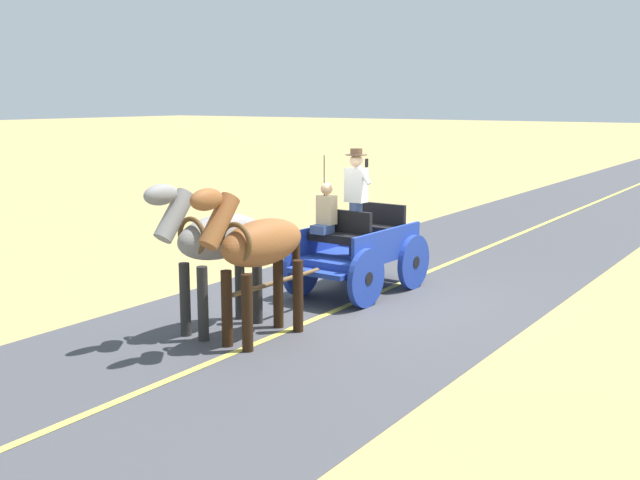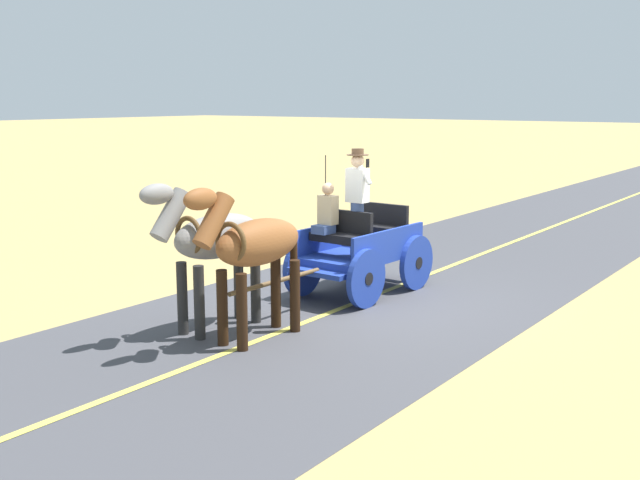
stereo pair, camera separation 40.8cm
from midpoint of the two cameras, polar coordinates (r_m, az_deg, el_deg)
ground_plane at (r=13.04m, az=4.28°, el=-4.36°), size 200.00×200.00×0.00m
road_surface at (r=13.04m, az=4.28°, el=-4.34°), size 5.66×160.00×0.01m
road_centre_stripe at (r=13.04m, az=4.28°, el=-4.32°), size 0.12×160.00×0.00m
horse_drawn_carriage at (r=13.24m, az=3.70°, el=-0.50°), size 1.50×4.51×2.50m
horse_near_side at (r=10.56m, az=-3.83°, el=-0.49°), size 0.62×2.13×2.21m
horse_off_side at (r=11.09m, az=-6.85°, el=-0.01°), size 0.69×2.14×2.21m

